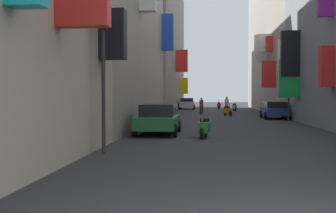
{
  "coord_description": "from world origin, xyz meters",
  "views": [
    {
      "loc": [
        -1.26,
        -5.91,
        1.89
      ],
      "look_at": [
        -4.05,
        23.69,
        1.05
      ],
      "focal_mm": 44.96,
      "sensor_mm": 36.0,
      "label": 1
    }
  ],
  "objects_px": {
    "scooter_orange": "(228,111)",
    "scooter_green": "(204,127)",
    "parked_car_silver": "(187,103)",
    "scooter_silver": "(234,107)",
    "traffic_light_far_corner": "(289,81)",
    "parked_car_green": "(158,118)",
    "pedestrian_near_left": "(201,106)",
    "scooter_red": "(219,105)",
    "pedestrian_crossing": "(227,105)",
    "traffic_light_near_corner": "(103,55)",
    "parked_car_blue": "(275,110)"
  },
  "relations": [
    {
      "from": "traffic_light_near_corner",
      "to": "parked_car_blue",
      "type": "bearing_deg",
      "value": 67.37
    },
    {
      "from": "parked_car_green",
      "to": "scooter_orange",
      "type": "height_order",
      "value": "parked_car_green"
    },
    {
      "from": "parked_car_silver",
      "to": "traffic_light_near_corner",
      "type": "relative_size",
      "value": 0.86
    },
    {
      "from": "scooter_orange",
      "to": "pedestrian_near_left",
      "type": "bearing_deg",
      "value": 140.6
    },
    {
      "from": "parked_car_blue",
      "to": "traffic_light_far_corner",
      "type": "bearing_deg",
      "value": -78.73
    },
    {
      "from": "parked_car_blue",
      "to": "scooter_red",
      "type": "distance_m",
      "value": 23.69
    },
    {
      "from": "scooter_green",
      "to": "parked_car_silver",
      "type": "bearing_deg",
      "value": 93.93
    },
    {
      "from": "parked_car_silver",
      "to": "scooter_silver",
      "type": "xyz_separation_m",
      "value": [
        5.8,
        -4.9,
        -0.31
      ]
    },
    {
      "from": "pedestrian_crossing",
      "to": "scooter_green",
      "type": "bearing_deg",
      "value": -95.02
    },
    {
      "from": "scooter_green",
      "to": "scooter_silver",
      "type": "distance_m",
      "value": 31.56
    },
    {
      "from": "scooter_red",
      "to": "pedestrian_near_left",
      "type": "xyz_separation_m",
      "value": [
        -2.09,
        -17.64,
        0.33
      ]
    },
    {
      "from": "parked_car_green",
      "to": "pedestrian_near_left",
      "type": "height_order",
      "value": "pedestrian_near_left"
    },
    {
      "from": "traffic_light_near_corner",
      "to": "scooter_silver",
      "type": "bearing_deg",
      "value": 80.01
    },
    {
      "from": "scooter_orange",
      "to": "scooter_green",
      "type": "distance_m",
      "value": 19.19
    },
    {
      "from": "traffic_light_near_corner",
      "to": "traffic_light_far_corner",
      "type": "bearing_deg",
      "value": 62.88
    },
    {
      "from": "scooter_green",
      "to": "pedestrian_near_left",
      "type": "distance_m",
      "value": 21.04
    },
    {
      "from": "parked_car_blue",
      "to": "scooter_silver",
      "type": "distance_m",
      "value": 16.25
    },
    {
      "from": "parked_car_green",
      "to": "scooter_green",
      "type": "bearing_deg",
      "value": -35.57
    },
    {
      "from": "traffic_light_far_corner",
      "to": "scooter_red",
      "type": "bearing_deg",
      "value": 99.36
    },
    {
      "from": "scooter_silver",
      "to": "parked_car_blue",
      "type": "bearing_deg",
      "value": -82.49
    },
    {
      "from": "scooter_red",
      "to": "pedestrian_near_left",
      "type": "distance_m",
      "value": 17.77
    },
    {
      "from": "parked_car_blue",
      "to": "parked_car_silver",
      "type": "xyz_separation_m",
      "value": [
        -7.93,
        21.01,
        0.05
      ]
    },
    {
      "from": "parked_car_blue",
      "to": "scooter_silver",
      "type": "relative_size",
      "value": 2.29
    },
    {
      "from": "parked_car_blue",
      "to": "pedestrian_crossing",
      "type": "distance_m",
      "value": 8.41
    },
    {
      "from": "scooter_silver",
      "to": "traffic_light_near_corner",
      "type": "distance_m",
      "value": 37.37
    },
    {
      "from": "scooter_red",
      "to": "traffic_light_far_corner",
      "type": "height_order",
      "value": "traffic_light_far_corner"
    },
    {
      "from": "parked_car_silver",
      "to": "scooter_silver",
      "type": "distance_m",
      "value": 7.6
    },
    {
      "from": "scooter_green",
      "to": "parked_car_green",
      "type": "bearing_deg",
      "value": 144.43
    },
    {
      "from": "parked_car_green",
      "to": "traffic_light_near_corner",
      "type": "height_order",
      "value": "traffic_light_near_corner"
    },
    {
      "from": "scooter_orange",
      "to": "traffic_light_far_corner",
      "type": "relative_size",
      "value": 0.41
    },
    {
      "from": "pedestrian_crossing",
      "to": "traffic_light_near_corner",
      "type": "relative_size",
      "value": 0.36
    },
    {
      "from": "scooter_red",
      "to": "traffic_light_far_corner",
      "type": "xyz_separation_m",
      "value": [
        4.31,
        -26.15,
        2.45
      ]
    },
    {
      "from": "scooter_red",
      "to": "traffic_light_far_corner",
      "type": "relative_size",
      "value": 0.45
    },
    {
      "from": "traffic_light_far_corner",
      "to": "pedestrian_crossing",
      "type": "bearing_deg",
      "value": 110.79
    },
    {
      "from": "scooter_red",
      "to": "parked_car_green",
      "type": "bearing_deg",
      "value": -95.96
    },
    {
      "from": "parked_car_green",
      "to": "traffic_light_far_corner",
      "type": "bearing_deg",
      "value": 53.22
    },
    {
      "from": "pedestrian_crossing",
      "to": "pedestrian_near_left",
      "type": "relative_size",
      "value": 1.06
    },
    {
      "from": "scooter_orange",
      "to": "pedestrian_crossing",
      "type": "relative_size",
      "value": 1.03
    },
    {
      "from": "pedestrian_crossing",
      "to": "traffic_light_far_corner",
      "type": "relative_size",
      "value": 0.4
    },
    {
      "from": "pedestrian_near_left",
      "to": "pedestrian_crossing",
      "type": "bearing_deg",
      "value": 38.54
    },
    {
      "from": "parked_car_blue",
      "to": "parked_car_silver",
      "type": "relative_size",
      "value": 1.06
    },
    {
      "from": "parked_car_blue",
      "to": "pedestrian_near_left",
      "type": "height_order",
      "value": "pedestrian_near_left"
    },
    {
      "from": "traffic_light_near_corner",
      "to": "pedestrian_near_left",
      "type": "bearing_deg",
      "value": 84.08
    },
    {
      "from": "scooter_green",
      "to": "traffic_light_near_corner",
      "type": "bearing_deg",
      "value": -120.69
    },
    {
      "from": "scooter_green",
      "to": "traffic_light_near_corner",
      "type": "height_order",
      "value": "traffic_light_near_corner"
    },
    {
      "from": "pedestrian_crossing",
      "to": "scooter_orange",
      "type": "bearing_deg",
      "value": -91.28
    },
    {
      "from": "parked_car_green",
      "to": "traffic_light_near_corner",
      "type": "xyz_separation_m",
      "value": [
        -0.95,
        -6.89,
        2.42
      ]
    },
    {
      "from": "parked_car_silver",
      "to": "scooter_green",
      "type": "bearing_deg",
      "value": -86.07
    },
    {
      "from": "parked_car_silver",
      "to": "pedestrian_crossing",
      "type": "relative_size",
      "value": 2.39
    },
    {
      "from": "scooter_green",
      "to": "scooter_orange",
      "type": "bearing_deg",
      "value": 84.22
    }
  ]
}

